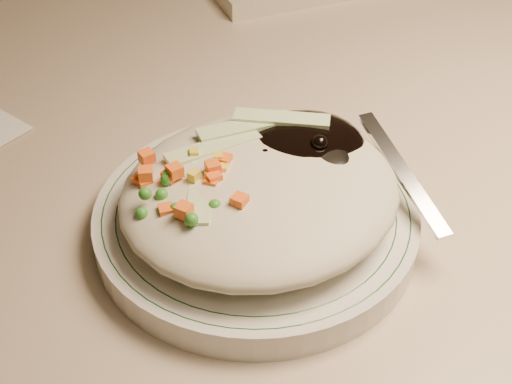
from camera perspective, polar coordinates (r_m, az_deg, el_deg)
desk at (r=0.78m, az=-0.84°, el=-4.53°), size 1.40×0.70×0.74m
plate at (r=0.50m, az=-0.00°, el=-2.30°), size 0.22×0.22×0.02m
plate_rim at (r=0.49m, az=-0.00°, el=-1.43°), size 0.21×0.21×0.00m
meal at (r=0.48m, az=0.47°, el=0.67°), size 0.21×0.19×0.05m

